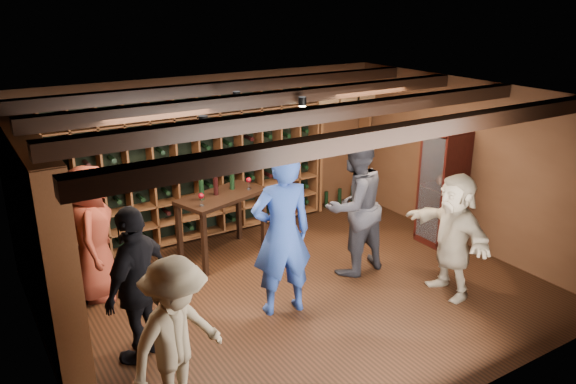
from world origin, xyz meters
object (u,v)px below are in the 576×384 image
display_cabinet (442,189)px  guest_khaki (177,341)px  guest_red_floral (92,233)px  tasting_table (222,203)px  man_grey_suit (354,206)px  guest_beige (453,235)px  guest_woman_black (138,285)px  man_blue_shirt (282,234)px

display_cabinet → guest_khaki: bearing=-162.7°
guest_red_floral → tasting_table: size_ratio=1.24×
man_grey_suit → guest_beige: (0.68, -1.14, -0.16)m
guest_woman_black → display_cabinet: bearing=146.5°
display_cabinet → man_blue_shirt: bearing=-171.9°
tasting_table → guest_woman_black: bearing=-152.8°
man_grey_suit → guest_woman_black: bearing=1.6°
display_cabinet → man_grey_suit: man_grey_suit is taller
guest_woman_black → guest_khaki: guest_woman_black is taller
man_blue_shirt → guest_woman_black: (-1.73, -0.02, -0.15)m
guest_red_floral → guest_khaki: (0.09, -2.60, -0.08)m
display_cabinet → guest_beige: 1.61m
display_cabinet → guest_khaki: size_ratio=1.11×
guest_khaki → guest_beige: guest_beige is taller
man_grey_suit → man_blue_shirt: bearing=9.7°
display_cabinet → guest_khaki: 5.06m
display_cabinet → tasting_table: (-3.06, 1.28, -0.02)m
man_grey_suit → guest_khaki: bearing=19.4°
man_blue_shirt → guest_red_floral: bearing=-29.7°
man_blue_shirt → guest_beige: man_blue_shirt is taller
man_grey_suit → guest_khaki: (-3.08, -1.44, -0.18)m
guest_red_floral → tasting_table: guest_red_floral is taller
display_cabinet → man_grey_suit: size_ratio=0.91×
man_blue_shirt → man_grey_suit: man_blue_shirt is taller
guest_red_floral → guest_woman_black: 1.55m
man_grey_suit → guest_woman_black: (-3.09, -0.39, -0.11)m
guest_woman_black → guest_beige: (3.76, -0.74, -0.05)m
guest_woman_black → tasting_table: bearing=-174.4°
display_cabinet → guest_red_floral: display_cabinet is taller
guest_khaki → display_cabinet: bearing=-5.7°
guest_khaki → tasting_table: 3.30m
guest_beige → tasting_table: bearing=-133.4°
display_cabinet → man_blue_shirt: (-3.11, -0.44, 0.15)m
tasting_table → guest_beige: bearing=-68.7°
man_grey_suit → tasting_table: size_ratio=1.38×
guest_khaki → man_grey_suit: bearing=2.0°
guest_woman_black → guest_khaki: (0.01, -1.04, -0.07)m
man_blue_shirt → man_grey_suit: bearing=-154.1°
guest_khaki → tasting_table: size_ratio=1.13×
display_cabinet → guest_red_floral: size_ratio=1.01×
man_grey_suit → guest_beige: man_grey_suit is taller
display_cabinet → guest_woman_black: display_cabinet is taller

